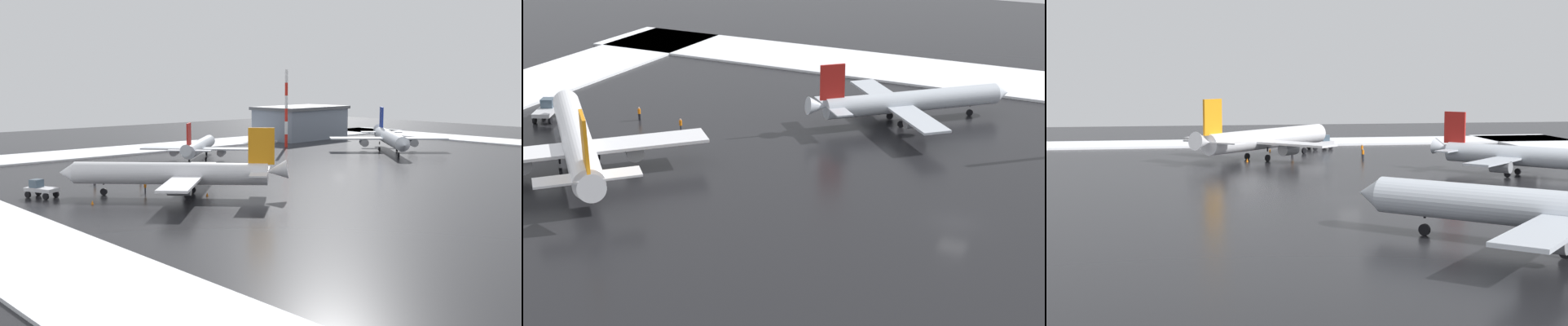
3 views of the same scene
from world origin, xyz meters
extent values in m
plane|color=black|center=(0.00, 0.00, 0.00)|extent=(240.00, 240.00, 0.00)
cylinder|color=white|center=(40.09, 4.30, 3.20)|extent=(21.67, 21.46, 3.10)
cone|color=white|center=(50.61, -6.10, 3.20)|extent=(3.63, 3.64, 2.95)
cone|color=white|center=(29.44, 14.82, 3.74)|extent=(4.17, 4.17, 3.02)
cube|color=white|center=(32.88, 0.90, 2.92)|extent=(11.20, 11.27, 0.33)
cylinder|color=gray|center=(34.49, 1.88, 2.01)|extent=(3.49, 3.48, 1.83)
cube|color=orange|center=(31.00, 13.28, 7.12)|extent=(2.83, 2.80, 5.11)
cube|color=white|center=(33.05, 15.10, 3.56)|extent=(4.77, 4.79, 0.22)
cube|color=white|center=(29.20, 11.21, 3.56)|extent=(4.77, 4.79, 0.22)
cylinder|color=black|center=(46.91, -2.44, 1.83)|extent=(0.22, 0.22, 0.64)
cylinder|color=black|center=(46.91, -2.44, 0.50)|extent=(0.94, 0.93, 1.00)
cylinder|color=black|center=(39.56, 7.65, 1.83)|extent=(0.22, 0.22, 0.64)
cylinder|color=black|center=(39.56, 7.65, 0.50)|extent=(0.94, 0.93, 1.00)
cylinder|color=black|center=(36.73, 4.79, 1.83)|extent=(0.22, 0.22, 0.64)
cylinder|color=black|center=(36.73, 4.79, 0.50)|extent=(0.94, 0.93, 1.00)
cylinder|color=silver|center=(12.76, -26.45, 2.69)|extent=(18.48, 17.78, 2.61)
cone|color=silver|center=(3.76, -35.03, 2.69)|extent=(3.04, 3.07, 2.48)
cone|color=silver|center=(21.88, -17.77, 3.15)|extent=(3.52, 3.50, 2.54)
cube|color=silver|center=(18.77, -29.42, 2.46)|extent=(9.33, 9.56, 0.28)
cylinder|color=gray|center=(17.44, -28.57, 1.69)|extent=(2.95, 2.91, 1.54)
cube|color=silver|center=(10.09, -20.30, 2.46)|extent=(9.33, 9.56, 0.28)
cylinder|color=gray|center=(10.87, -21.68, 1.69)|extent=(2.95, 2.91, 1.54)
cube|color=red|center=(20.55, -19.04, 5.99)|extent=(2.41, 2.32, 4.30)
cube|color=silver|center=(22.02, -20.81, 2.99)|extent=(3.99, 4.05, 0.18)
cube|color=silver|center=(18.85, -17.47, 2.99)|extent=(3.99, 4.05, 0.18)
cylinder|color=black|center=(6.92, -32.01, 1.54)|extent=(0.18, 0.18, 0.54)
cylinder|color=black|center=(6.92, -32.01, 0.42)|extent=(0.80, 0.78, 0.84)
cylinder|color=black|center=(15.60, -26.08, 1.54)|extent=(0.18, 0.18, 0.54)
cylinder|color=black|center=(15.60, -26.08, 0.42)|extent=(0.80, 0.78, 0.84)
cylinder|color=black|center=(13.27, -23.64, 1.54)|extent=(0.18, 0.18, 0.54)
cylinder|color=black|center=(13.27, -23.64, 0.42)|extent=(0.80, 0.78, 0.84)
cube|color=silver|center=(54.27, -6.41, 1.15)|extent=(3.87, 5.10, 0.50)
cube|color=#3F5160|center=(54.64, -7.25, 1.95)|extent=(1.94, 1.89, 1.10)
cylinder|color=black|center=(55.82, -7.48, 0.45)|extent=(0.66, 0.95, 0.90)
cylinder|color=black|center=(54.01, -8.28, 0.45)|extent=(0.66, 0.95, 0.90)
cylinder|color=black|center=(54.52, -4.54, 0.45)|extent=(0.66, 0.95, 0.90)
cylinder|color=black|center=(52.71, -5.34, 0.45)|extent=(0.66, 0.95, 0.90)
cylinder|color=black|center=(36.49, -10.08, 0.42)|extent=(0.16, 0.16, 0.85)
cylinder|color=black|center=(36.37, -9.92, 0.42)|extent=(0.16, 0.16, 0.85)
cylinder|color=orange|center=(36.43, -10.00, 1.16)|extent=(0.36, 0.36, 0.62)
sphere|color=tan|center=(36.43, -10.00, 1.59)|extent=(0.24, 0.24, 0.24)
cylinder|color=black|center=(43.57, -11.53, 0.42)|extent=(0.16, 0.16, 0.85)
cylinder|color=black|center=(43.77, -11.56, 0.42)|extent=(0.16, 0.16, 0.85)
cylinder|color=orange|center=(43.67, -11.54, 1.16)|extent=(0.36, 0.36, 0.62)
sphere|color=tan|center=(43.67, -11.54, 1.59)|extent=(0.24, 0.24, 0.24)
cylinder|color=black|center=(41.76, 0.18, 0.42)|extent=(0.16, 0.16, 0.85)
cylinder|color=black|center=(41.83, 0.37, 0.42)|extent=(0.16, 0.16, 0.85)
cylinder|color=orange|center=(41.80, 0.28, 1.16)|extent=(0.36, 0.36, 0.62)
sphere|color=tan|center=(41.80, 0.28, 1.59)|extent=(0.24, 0.24, 0.24)
cone|color=orange|center=(36.41, 7.93, 0.28)|extent=(0.36, 0.36, 0.55)
camera|label=1|loc=(90.27, 80.71, 16.58)|focal=45.00mm
camera|label=2|loc=(-15.71, 65.84, 31.56)|focal=55.00mm
camera|label=3|loc=(-83.18, 18.27, 13.54)|focal=55.00mm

